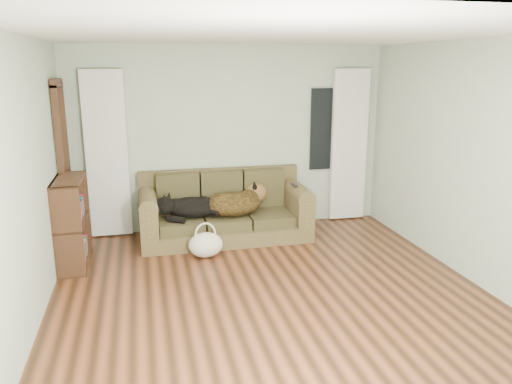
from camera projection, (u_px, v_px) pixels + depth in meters
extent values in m
plane|color=#311B0E|center=(275.00, 300.00, 5.09)|extent=(5.00, 5.00, 0.00)
plane|color=white|center=(278.00, 34.00, 4.44)|extent=(5.00, 5.00, 0.00)
cube|color=#A8C09D|center=(230.00, 139.00, 7.12)|extent=(4.50, 0.04, 2.60)
cube|color=#A8C09D|center=(23.00, 189.00, 4.27)|extent=(0.04, 5.00, 2.60)
cube|color=#A8C09D|center=(482.00, 166.00, 5.26)|extent=(0.04, 5.00, 2.60)
cube|color=white|center=(107.00, 155.00, 6.71)|extent=(0.55, 0.08, 2.25)
cube|color=white|center=(349.00, 146.00, 7.48)|extent=(0.55, 0.08, 2.25)
cube|color=black|center=(326.00, 129.00, 7.39)|extent=(0.50, 0.03, 1.20)
cube|color=#321F14|center=(65.00, 170.00, 6.28)|extent=(0.07, 0.60, 2.10)
cube|color=brown|center=(225.00, 207.00, 6.80)|extent=(2.28, 0.98, 0.93)
ellipsoid|color=black|center=(188.00, 208.00, 6.64)|extent=(0.72, 0.56, 0.28)
ellipsoid|color=black|center=(237.00, 204.00, 6.78)|extent=(0.86, 0.67, 0.35)
cube|color=black|center=(294.00, 185.00, 6.84)|extent=(0.05, 0.16, 0.02)
ellipsoid|color=beige|center=(206.00, 245.00, 6.20)|extent=(0.45, 0.35, 0.31)
cube|color=#321F14|center=(72.00, 225.00, 5.88)|extent=(0.40, 0.88, 1.06)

